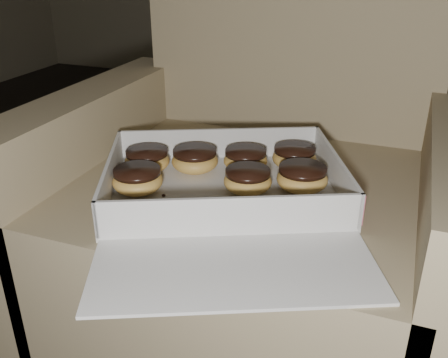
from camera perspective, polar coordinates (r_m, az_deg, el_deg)
armchair at (r=1.06m, az=3.78°, el=-4.14°), size 0.83×0.70×0.87m
bakery_box at (r=0.85m, az=0.41°, el=-2.11°), size 0.56×0.59×0.07m
donut_a at (r=0.95m, az=2.47°, el=2.27°), size 0.08×0.08×0.04m
donut_b at (r=0.88m, az=-9.85°, el=-0.07°), size 0.09×0.09×0.04m
donut_c at (r=0.95m, az=-3.35°, el=2.24°), size 0.09×0.09×0.04m
donut_d at (r=0.87m, az=2.73°, el=-0.10°), size 0.08×0.08×0.04m
donut_e at (r=0.88m, az=8.93°, el=0.16°), size 0.09×0.09×0.04m
donut_f at (r=0.97m, az=8.04°, el=2.54°), size 0.09×0.09×0.04m
donut_g at (r=0.96m, az=-8.77°, el=2.20°), size 0.09×0.09×0.04m
crumb_a at (r=0.86m, az=3.02°, el=-2.03°), size 0.01×0.01×0.00m
crumb_b at (r=0.83m, az=2.27°, el=-2.91°), size 0.01×0.01×0.00m
crumb_c at (r=0.87m, az=-6.91°, el=-1.85°), size 0.01×0.01×0.00m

